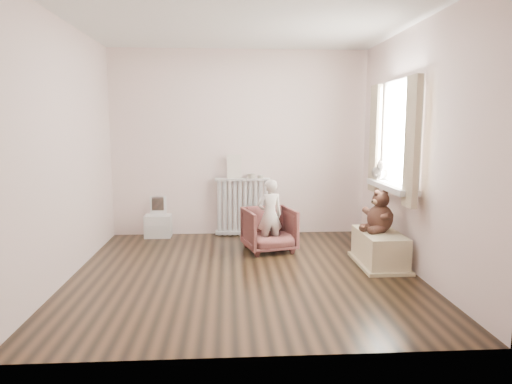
{
  "coord_description": "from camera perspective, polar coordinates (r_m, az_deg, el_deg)",
  "views": [
    {
      "loc": [
        -0.17,
        -4.69,
        1.55
      ],
      "look_at": [
        0.15,
        0.45,
        0.8
      ],
      "focal_mm": 32.0,
      "sensor_mm": 36.0,
      "label": 1
    }
  ],
  "objects": [
    {
      "name": "ceiling",
      "position": [
        4.81,
        -1.55,
        20.91
      ],
      "size": [
        3.6,
        3.6,
        0.01
      ],
      "primitive_type": "cube",
      "color": "white",
      "rests_on": "ground"
    },
    {
      "name": "back_wall",
      "position": [
        6.49,
        -2.08,
        6.08
      ],
      "size": [
        3.6,
        0.02,
        2.6
      ],
      "primitive_type": "cube",
      "color": "white",
      "rests_on": "ground"
    },
    {
      "name": "plush_cat",
      "position": [
        5.72,
        15.14,
        2.48
      ],
      "size": [
        0.25,
        0.32,
        0.24
      ],
      "primitive_type": null,
      "rotation": [
        0.0,
        0.0,
        0.27
      ],
      "color": "gray",
      "rests_on": "window_sill"
    },
    {
      "name": "toy_bench",
      "position": [
        5.32,
        15.18,
        -6.7
      ],
      "size": [
        0.42,
        0.8,
        0.37
      ],
      "primitive_type": "cube",
      "color": "beige",
      "rests_on": "floor"
    },
    {
      "name": "toy_vanity",
      "position": [
        6.54,
        -12.16,
        -3.14
      ],
      "size": [
        0.36,
        0.26,
        0.57
      ],
      "primitive_type": "cube",
      "color": "silver",
      "rests_on": "floor"
    },
    {
      "name": "tin_a",
      "position": [
        6.41,
        -0.61,
        2.01
      ],
      "size": [
        0.11,
        0.11,
        0.06
      ],
      "primitive_type": "cylinder",
      "color": "#A59E8C",
      "rests_on": "radiator"
    },
    {
      "name": "radiator",
      "position": [
        6.48,
        -1.68,
        -2.03
      ],
      "size": [
        0.77,
        0.15,
        0.82
      ],
      "primitive_type": "cube",
      "color": "silver",
      "rests_on": "floor"
    },
    {
      "name": "window_sill",
      "position": [
        5.36,
        16.55,
        0.66
      ],
      "size": [
        0.22,
        1.1,
        0.06
      ],
      "primitive_type": "cube",
      "color": "silver",
      "rests_on": "right_wall"
    },
    {
      "name": "front_wall",
      "position": [
        2.9,
        -0.18,
        3.34
      ],
      "size": [
        3.6,
        0.02,
        2.6
      ],
      "primitive_type": "cube",
      "color": "white",
      "rests_on": "ground"
    },
    {
      "name": "child",
      "position": [
        5.59,
        1.71,
        -2.91
      ],
      "size": [
        0.36,
        0.28,
        0.89
      ],
      "primitive_type": "imported",
      "rotation": [
        0.0,
        0.0,
        3.38
      ],
      "color": "beige",
      "rests_on": "armchair"
    },
    {
      "name": "window",
      "position": [
        5.35,
        17.72,
        6.83
      ],
      "size": [
        0.03,
        0.9,
        1.1
      ],
      "primitive_type": "cube",
      "color": "white",
      "rests_on": "right_wall"
    },
    {
      "name": "tin_b",
      "position": [
        6.42,
        0.54,
        1.93
      ],
      "size": [
        0.08,
        0.08,
        0.05
      ],
      "primitive_type": "cylinder",
      "color": "#A59E8C",
      "rests_on": "radiator"
    },
    {
      "name": "curtain_right",
      "position": [
        5.85,
        14.66,
        6.46
      ],
      "size": [
        0.06,
        0.26,
        1.3
      ],
      "primitive_type": "cube",
      "color": "#C1B290",
      "rests_on": "right_wall"
    },
    {
      "name": "floor",
      "position": [
        4.94,
        -1.43,
        -10.0
      ],
      "size": [
        3.6,
        3.6,
        0.01
      ],
      "primitive_type": "cube",
      "color": "black",
      "rests_on": "ground"
    },
    {
      "name": "left_wall",
      "position": [
        4.97,
        -22.79,
        4.76
      ],
      "size": [
        0.02,
        3.6,
        2.6
      ],
      "primitive_type": "cube",
      "color": "white",
      "rests_on": "ground"
    },
    {
      "name": "armchair",
      "position": [
        5.68,
        1.66,
        -4.71
      ],
      "size": [
        0.71,
        0.72,
        0.54
      ],
      "primitive_type": "imported",
      "rotation": [
        0.0,
        0.0,
        0.24
      ],
      "color": "#592C29",
      "rests_on": "floor"
    },
    {
      "name": "curtain_left",
      "position": [
        4.78,
        18.92,
        5.93
      ],
      "size": [
        0.06,
        0.26,
        1.3
      ],
      "primitive_type": "cube",
      "color": "#C1B290",
      "rests_on": "right_wall"
    },
    {
      "name": "paper_doll",
      "position": [
        6.39,
        -2.72,
        3.2
      ],
      "size": [
        0.2,
        0.02,
        0.33
      ],
      "primitive_type": "cube",
      "color": "beige",
      "rests_on": "radiator"
    },
    {
      "name": "right_wall",
      "position": [
        5.09,
        19.28,
        5.01
      ],
      "size": [
        0.02,
        3.6,
        2.6
      ],
      "primitive_type": "cube",
      "color": "white",
      "rests_on": "ground"
    },
    {
      "name": "teddy_bear",
      "position": [
        5.27,
        15.31,
        -1.61
      ],
      "size": [
        0.46,
        0.42,
        0.46
      ],
      "primitive_type": null,
      "rotation": [
        0.0,
        0.0,
        0.42
      ],
      "color": "#361E16",
      "rests_on": "toy_bench"
    }
  ]
}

